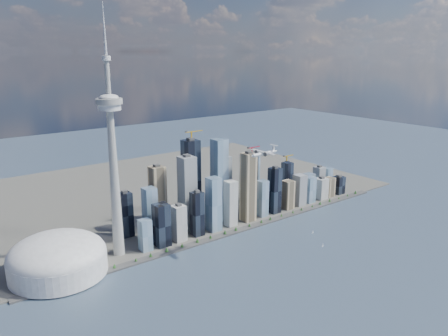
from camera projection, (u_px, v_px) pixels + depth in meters
ground at (308, 268)px, 948.35m from camera, size 4000.00×4000.00×0.00m
seawall at (236, 231)px, 1140.14m from camera, size 1100.00×22.00×4.00m
land at (154, 189)px, 1486.42m from camera, size 1400.00×900.00×3.00m
shoreline_trees at (236, 229)px, 1138.39m from camera, size 960.53×7.20×8.80m
skyscraper_cluster at (234, 191)px, 1222.30m from camera, size 736.00×142.00×249.99m
needle_tower at (113, 156)px, 950.57m from camera, size 56.00×56.00×550.50m
dome_stadium at (58, 258)px, 911.75m from camera, size 200.00×200.00×86.00m
airplane at (264, 153)px, 972.49m from camera, size 80.40×71.06×19.61m
sailboat_west at (323, 245)px, 1055.16m from camera, size 6.90×3.86×9.72m
sailboat_east at (313, 232)px, 1131.91m from camera, size 6.17×2.31×8.52m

